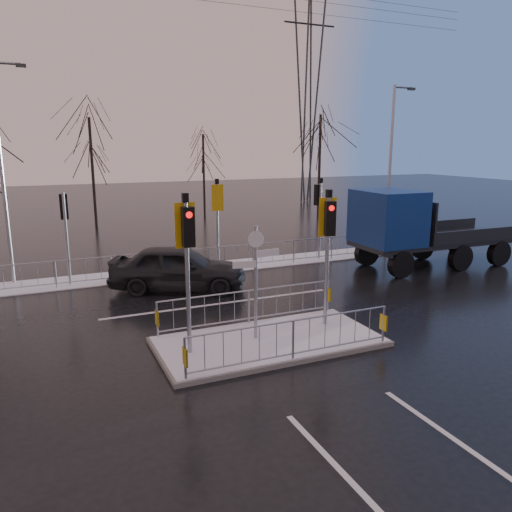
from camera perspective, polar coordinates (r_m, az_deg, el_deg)
name	(u,v)px	position (r m, az deg, el deg)	size (l,w,h in m)	color
ground	(269,344)	(13.68, 1.47, -9.99)	(120.00, 120.00, 0.00)	black
snow_verge	(183,271)	(21.38, -8.39, -1.68)	(30.00, 2.00, 0.04)	white
lane_markings	(274,348)	(13.40, 2.08, -10.48)	(8.00, 11.38, 0.01)	silver
traffic_island	(268,330)	(13.54, 1.41, -8.46)	(6.00, 3.04, 4.15)	#61605C
far_kerb_fixtures	(192,249)	(20.76, -7.32, 0.75)	(18.00, 0.65, 3.83)	#9398A0
car_far_lane	(178,268)	(18.50, -8.87, -1.33)	(1.99, 4.94, 1.68)	black
flatbed_truck	(407,227)	(22.21, 16.88, 3.16)	(7.39, 2.78, 3.41)	black
tree_far_a	(91,151)	(33.59, -18.31, 11.28)	(3.75, 3.75, 7.08)	black
tree_far_b	(204,159)	(37.22, -6.02, 10.92)	(3.25, 3.25, 6.14)	black
tree_far_c	(320,146)	(37.78, 7.32, 12.38)	(4.00, 4.00, 7.55)	black
street_lamp_right	(391,163)	(25.54, 15.22, 10.26)	(1.25, 0.18, 8.00)	#9398A0
street_lamp_left	(3,166)	(20.95, -26.93, 9.19)	(1.25, 0.18, 8.20)	#9398A0
pylon_wires	(298,78)	(47.38, 4.77, 19.61)	(70.00, 2.38, 19.97)	#2D3033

